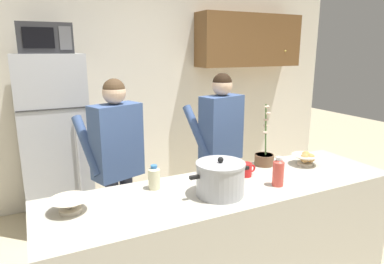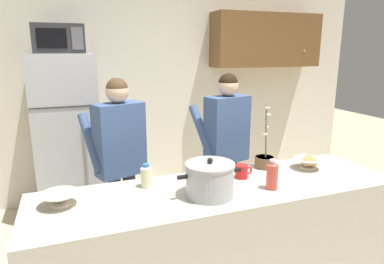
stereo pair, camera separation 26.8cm
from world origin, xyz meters
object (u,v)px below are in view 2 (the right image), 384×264
person_by_sink (226,138)px  bottle_mid_counter (272,175)px  empty_bowl (60,198)px  person_near_pot (120,150)px  potted_orchid (265,159)px  refrigerator (68,138)px  cooking_pot (210,179)px  microwave (59,39)px  bread_bowl (308,162)px  coffee_mug (242,171)px  bottle_near_edge (146,176)px

person_by_sink → bottle_mid_counter: (-0.17, -1.03, 0.03)m
empty_bowl → person_near_pot: bearing=60.1°
potted_orchid → refrigerator: bearing=131.2°
person_near_pot → cooking_pot: 1.06m
microwave → potted_orchid: microwave is taller
refrigerator → bottle_mid_counter: bearing=-58.3°
microwave → bottle_mid_counter: 2.48m
empty_bowl → person_by_sink: bearing=29.1°
microwave → person_near_pot: size_ratio=0.30×
refrigerator → cooking_pot: refrigerator is taller
person_near_pot → bread_bowl: person_near_pot is taller
coffee_mug → person_near_pot: bearing=132.9°
refrigerator → bottle_mid_counter: refrigerator is taller
coffee_mug → potted_orchid: 0.30m
refrigerator → coffee_mug: size_ratio=13.48×
microwave → potted_orchid: size_ratio=1.00×
potted_orchid → bread_bowl: bearing=-25.9°
person_near_pot → empty_bowl: 0.94m
person_by_sink → bread_bowl: (0.31, -0.79, -0.02)m
cooking_pot → coffee_mug: cooking_pot is taller
empty_bowl → microwave: bearing=87.9°
coffee_mug → refrigerator: bearing=123.2°
cooking_pot → person_near_pot: bearing=112.2°
coffee_mug → cooking_pot: bearing=-149.4°
coffee_mug → microwave: bearing=123.5°
cooking_pot → bottle_mid_counter: 0.42m
refrigerator → potted_orchid: size_ratio=3.67×
empty_bowl → bottle_mid_counter: bearing=-9.4°
empty_bowl → bottle_near_edge: 0.55m
person_near_pot → bottle_mid_counter: person_near_pot is taller
refrigerator → bread_bowl: 2.45m
coffee_mug → bottle_near_edge: 0.67m
refrigerator → microwave: 1.02m
person_near_pot → bottle_mid_counter: bearing=-51.4°
person_by_sink → refrigerator: bearing=145.5°
bread_bowl → bottle_mid_counter: (-0.48, -0.23, 0.05)m
refrigerator → microwave: microwave is taller
bottle_mid_counter → refrigerator: bearing=121.7°
bread_bowl → bottle_mid_counter: bearing=-153.9°
microwave → person_near_pot: 1.38m
coffee_mug → empty_bowl: size_ratio=0.59×
person_by_sink → potted_orchid: person_by_sink is taller
microwave → person_by_sink: (1.40, -0.94, -0.92)m
refrigerator → coffee_mug: 2.09m
person_near_pot → person_by_sink: bearing=-0.2°
bottle_mid_counter → potted_orchid: 0.42m
refrigerator → potted_orchid: refrigerator is taller
cooking_pot → potted_orchid: (0.60, 0.33, -0.04)m
refrigerator → bread_bowl: size_ratio=8.14×
empty_bowl → refrigerator: bearing=88.0°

